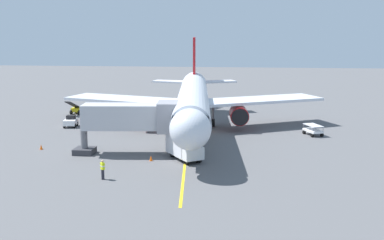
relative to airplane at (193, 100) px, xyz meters
The scene contains 11 objects.
ground_plane 4.23m from the airplane, 152.56° to the left, with size 220.00×220.00×0.00m, color #565659.
apron_lead_in_line 7.44m from the airplane, 90.25° to the left, with size 0.24×40.00×0.01m, color yellow.
airplane is the anchor object (origin of this frame).
jet_bridge 12.50m from the airplane, 70.06° to the left, with size 11.51×3.88×5.40m.
ground_crew_marshaller 21.32m from the airplane, 74.96° to the left, with size 0.46×0.46×1.71m.
belt_loader_near_nose 22.20m from the airplane, 30.10° to the right, with size 1.81×4.68×2.32m.
baggage_cart_portside 15.09m from the airplane, behind, with size 2.34×2.94×1.27m.
tug_starboard_side 16.69m from the airplane, ahead, with size 1.84×2.49×1.50m.
box_truck_rear_apron 13.53m from the airplane, 92.54° to the left, with size 4.18×4.91×2.62m.
safety_cone_nose_left 14.88m from the airplane, 79.80° to the left, with size 0.32×0.32×0.55m, color #F2590F.
safety_cone_nose_right 19.06m from the airplane, 36.31° to the left, with size 0.32×0.32×0.55m, color #F2590F.
Camera 1 is at (-5.06, 56.97, 12.35)m, focal length 43.99 mm.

